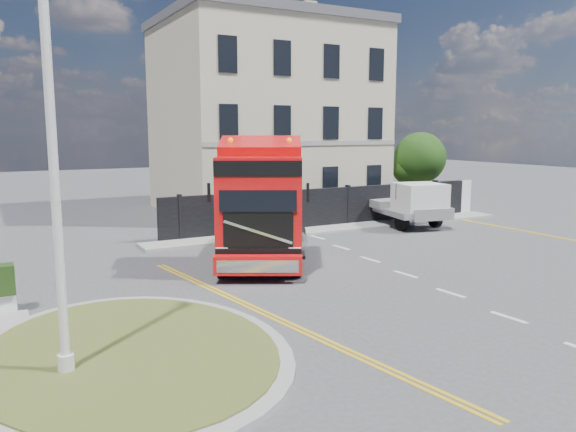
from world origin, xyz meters
TOP-DOWN VIEW (x-y plane):
  - ground at (0.00, 0.00)m, footprint 120.00×120.00m
  - traffic_island at (-7.00, -3.00)m, footprint 6.80×6.80m
  - hoarding_fence at (6.55, 9.00)m, footprint 18.80×0.25m
  - georgian_building at (6.00, 16.50)m, footprint 12.30×10.30m
  - tree at (14.38, 12.10)m, footprint 3.20×3.20m
  - pavement_far at (6.00, 8.10)m, footprint 20.00×1.60m
  - truck at (-0.82, 3.16)m, footprint 6.06×7.99m
  - flatbed_pickup at (9.46, 6.94)m, footprint 3.21×5.86m
  - lamppost_island at (-8.37, -3.50)m, footprint 0.25×0.50m

SIDE VIEW (x-z plane):
  - ground at x=0.00m, z-range 0.00..0.00m
  - pavement_far at x=6.00m, z-range 0.00..0.12m
  - traffic_island at x=-7.00m, z-range 0.00..0.16m
  - hoarding_fence at x=6.55m, z-range 0.00..2.00m
  - flatbed_pickup at x=9.46m, z-range 0.09..2.38m
  - truck at x=-0.82m, z-range -0.24..4.30m
  - tree at x=14.38m, z-range 0.65..5.45m
  - lamppost_island at x=-8.37m, z-range 0.17..8.22m
  - georgian_building at x=6.00m, z-range -0.63..12.17m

